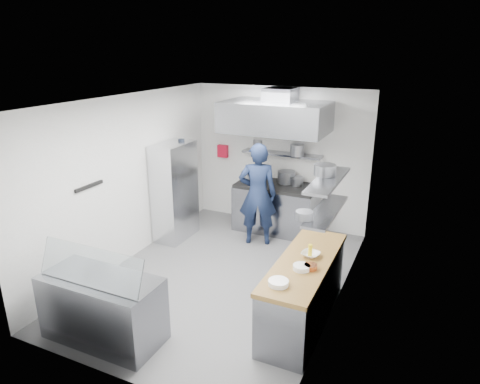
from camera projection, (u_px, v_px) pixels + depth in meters
The scene contains 36 objects.
floor at pixel (224, 276), 6.90m from camera, with size 5.00×5.00×0.00m, color #4B4B4D.
ceiling at pixel (222, 100), 6.00m from camera, with size 5.00×5.00×0.00m, color silver.
wall_back at pixel (280, 157), 8.60m from camera, with size 3.60×0.02×2.80m, color white.
wall_front at pixel (111, 268), 4.30m from camera, with size 3.60×0.02×2.80m, color white.
wall_left at pixel (128, 180), 7.16m from camera, with size 5.00×0.02×2.80m, color white.
wall_right at pixel (343, 212), 5.73m from camera, with size 5.00×0.02×2.80m, color white.
gas_range at pixel (276, 209), 8.52m from camera, with size 1.60×0.80×0.90m, color gray.
cooktop at pixel (277, 186), 8.37m from camera, with size 1.57×0.78×0.06m, color black.
stock_pot_left at pixel (248, 177), 8.49m from camera, with size 0.31×0.31×0.20m, color slate.
stock_pot_mid at pixel (286, 177), 8.41m from camera, with size 0.35×0.35×0.24m, color slate.
stock_pot_right at pixel (297, 181), 8.29m from camera, with size 0.26×0.26×0.16m, color slate.
over_range_shelf at pixel (282, 154), 8.38m from camera, with size 1.60×0.30×0.04m, color gray.
shelf_pot_a at pixel (259, 144), 8.77m from camera, with size 0.23×0.23×0.18m, color slate.
shelf_pot_b at pixel (297, 150), 8.13m from camera, with size 0.26×0.26×0.22m, color slate.
extractor_hood at pixel (275, 117), 7.78m from camera, with size 1.90×1.15×0.55m, color gray.
hood_duct at pixel (280, 95), 7.85m from camera, with size 0.55×0.55×0.24m, color slate.
red_firebox at pixel (223, 151), 9.04m from camera, with size 0.22×0.10×0.26m, color red.
chef at pixel (258, 194), 7.80m from camera, with size 0.70×0.46×1.91m, color #131D39.
wire_rack at pixel (175, 192), 8.05m from camera, with size 0.50×0.90×1.85m, color silver.
rack_bin_a at pixel (174, 199), 8.05m from camera, with size 0.15×0.19×0.17m, color white.
rack_bin_b at pixel (185, 167), 8.28m from camera, with size 0.13×0.16×0.14m, color yellow.
rack_jar at pixel (181, 144), 7.95m from camera, with size 0.12×0.12×0.18m, color black.
knife_strip at pixel (89, 186), 6.33m from camera, with size 0.04×0.55×0.05m, color black.
prep_counter_base at pixel (303, 293), 5.66m from camera, with size 0.62×2.00×0.84m, color gray.
prep_counter_top at pixel (305, 262), 5.52m from camera, with size 0.65×2.04×0.06m, color olive.
plate_stack_a at pixel (278, 283), 4.92m from camera, with size 0.24×0.24×0.06m, color white.
plate_stack_b at pixel (302, 267), 5.27m from camera, with size 0.21×0.21×0.06m, color white.
copper_pan at pixel (311, 267), 5.28m from camera, with size 0.17×0.17×0.06m, color #B86034.
squeeze_bottle at pixel (310, 251), 5.56m from camera, with size 0.05×0.05×0.18m, color yellow.
mixing_bowl at pixel (311, 254), 5.60m from camera, with size 0.23×0.23×0.06m, color white.
wall_shelf_lower at pixel (326, 211), 5.51m from camera, with size 0.30×1.30×0.04m, color gray.
wall_shelf_upper at pixel (328, 180), 5.37m from camera, with size 0.30×1.30×0.04m, color gray.
shelf_pot_c at pixel (304, 215), 5.19m from camera, with size 0.21×0.21×0.10m, color slate.
shelf_pot_d at pixel (325, 170), 5.49m from camera, with size 0.28×0.28×0.14m, color slate.
display_case at pixel (103, 308), 5.31m from camera, with size 1.50×0.70×0.85m, color gray.
display_glass at pixel (90, 266), 5.00m from camera, with size 1.47×0.02×0.45m, color silver.
Camera 1 is at (2.79, -5.43, 3.50)m, focal length 32.00 mm.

